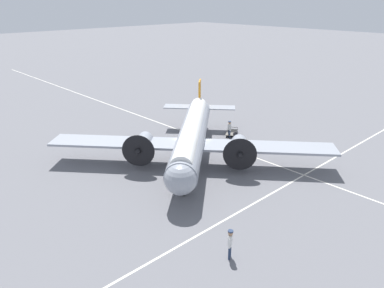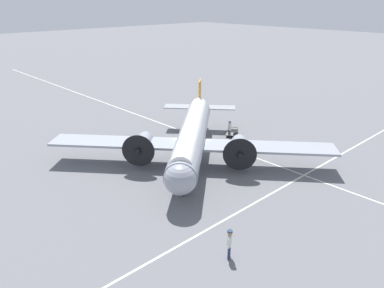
{
  "view_description": "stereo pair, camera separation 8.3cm",
  "coord_description": "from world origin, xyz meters",
  "px_view_note": "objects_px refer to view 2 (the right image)",
  "views": [
    {
      "loc": [
        -21.77,
        -23.07,
        13.99
      ],
      "look_at": [
        0.0,
        0.0,
        1.57
      ],
      "focal_mm": 35.0,
      "sensor_mm": 36.0,
      "label": 1
    },
    {
      "loc": [
        -21.71,
        -23.13,
        13.99
      ],
      "look_at": [
        0.0,
        0.0,
        1.57
      ],
      "focal_mm": 35.0,
      "sensor_mm": 36.0,
      "label": 2
    }
  ],
  "objects_px": {
    "crew_foreground": "(230,241)",
    "suitcase_near_door": "(235,135)",
    "airliner_main": "(192,137)",
    "passenger_boarding": "(230,127)",
    "baggage_cart": "(232,132)"
  },
  "relations": [
    {
      "from": "crew_foreground",
      "to": "baggage_cart",
      "type": "xyz_separation_m",
      "value": [
        15.86,
        13.64,
        -0.89
      ]
    },
    {
      "from": "crew_foreground",
      "to": "baggage_cart",
      "type": "height_order",
      "value": "crew_foreground"
    },
    {
      "from": "crew_foreground",
      "to": "suitcase_near_door",
      "type": "relative_size",
      "value": 2.96
    },
    {
      "from": "crew_foreground",
      "to": "suitcase_near_door",
      "type": "height_order",
      "value": "crew_foreground"
    },
    {
      "from": "crew_foreground",
      "to": "passenger_boarding",
      "type": "bearing_deg",
      "value": 11.05
    },
    {
      "from": "airliner_main",
      "to": "crew_foreground",
      "type": "relative_size",
      "value": 11.03
    },
    {
      "from": "passenger_boarding",
      "to": "baggage_cart",
      "type": "xyz_separation_m",
      "value": [
        0.82,
        0.36,
        -0.86
      ]
    },
    {
      "from": "passenger_boarding",
      "to": "suitcase_near_door",
      "type": "height_order",
      "value": "passenger_boarding"
    },
    {
      "from": "airliner_main",
      "to": "passenger_boarding",
      "type": "bearing_deg",
      "value": 152.88
    },
    {
      "from": "airliner_main",
      "to": "suitcase_near_door",
      "type": "bearing_deg",
      "value": 148.82
    },
    {
      "from": "airliner_main",
      "to": "passenger_boarding",
      "type": "relative_size",
      "value": 11.33
    },
    {
      "from": "crew_foreground",
      "to": "suitcase_near_door",
      "type": "xyz_separation_m",
      "value": [
        15.45,
        12.82,
        -0.87
      ]
    },
    {
      "from": "airliner_main",
      "to": "crew_foreground",
      "type": "bearing_deg",
      "value": 14.47
    },
    {
      "from": "baggage_cart",
      "to": "airliner_main",
      "type": "bearing_deg",
      "value": -19.23
    },
    {
      "from": "airliner_main",
      "to": "passenger_boarding",
      "type": "xyz_separation_m",
      "value": [
        7.27,
        1.84,
        -1.3
      ]
    }
  ]
}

